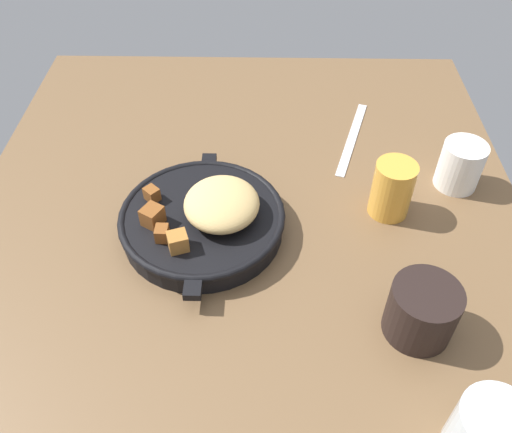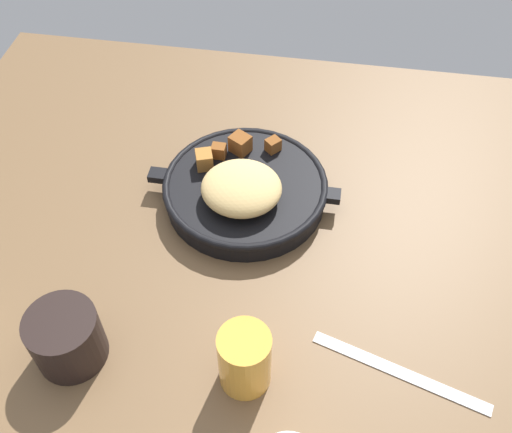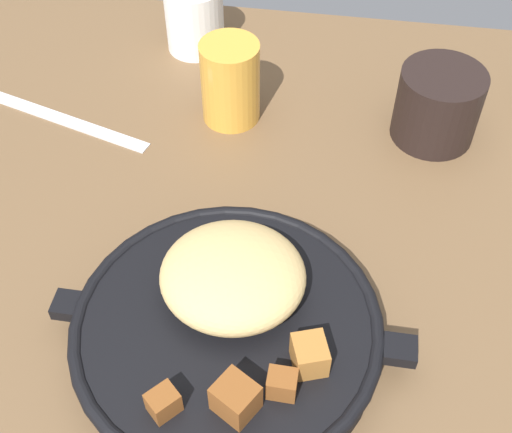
{
  "view_description": "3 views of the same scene",
  "coord_description": "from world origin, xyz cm",
  "px_view_note": "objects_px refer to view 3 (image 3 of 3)",
  "views": [
    {
      "loc": [
        56.46,
        2.7,
        60.58
      ],
      "look_at": [
        0.28,
        1.61,
        3.52
      ],
      "focal_mm": 37.25,
      "sensor_mm": 36.0,
      "label": 1
    },
    {
      "loc": [
        -11.49,
        54.7,
        69.66
      ],
      "look_at": [
        -3.24,
        3.28,
        7.89
      ],
      "focal_mm": 41.77,
      "sensor_mm": 36.0,
      "label": 2
    },
    {
      "loc": [
        6.81,
        -35.05,
        49.99
      ],
      "look_at": [
        0.86,
        3.14,
        5.75
      ],
      "focal_mm": 47.33,
      "sensor_mm": 36.0,
      "label": 3
    }
  ],
  "objects_px": {
    "white_creamer_pitcher": "(195,18)",
    "juice_glass_amber": "(230,82)",
    "cast_iron_skillet": "(231,324)",
    "coffee_mug_dark": "(438,105)",
    "butter_knife": "(59,118)"
  },
  "relations": [
    {
      "from": "butter_knife",
      "to": "coffee_mug_dark",
      "type": "height_order",
      "value": "coffee_mug_dark"
    },
    {
      "from": "white_creamer_pitcher",
      "to": "juice_glass_amber",
      "type": "relative_size",
      "value": 0.87
    },
    {
      "from": "juice_glass_amber",
      "to": "white_creamer_pitcher",
      "type": "bearing_deg",
      "value": 118.35
    },
    {
      "from": "juice_glass_amber",
      "to": "coffee_mug_dark",
      "type": "bearing_deg",
      "value": 0.84
    },
    {
      "from": "coffee_mug_dark",
      "to": "juice_glass_amber",
      "type": "relative_size",
      "value": 0.96
    },
    {
      "from": "white_creamer_pitcher",
      "to": "juice_glass_amber",
      "type": "xyz_separation_m",
      "value": [
        0.07,
        -0.12,
        0.01
      ]
    },
    {
      "from": "cast_iron_skillet",
      "to": "coffee_mug_dark",
      "type": "bearing_deg",
      "value": 59.88
    },
    {
      "from": "cast_iron_skillet",
      "to": "butter_knife",
      "type": "bearing_deg",
      "value": 133.82
    },
    {
      "from": "cast_iron_skillet",
      "to": "coffee_mug_dark",
      "type": "distance_m",
      "value": 0.34
    },
    {
      "from": "white_creamer_pitcher",
      "to": "juice_glass_amber",
      "type": "distance_m",
      "value": 0.14
    },
    {
      "from": "butter_knife",
      "to": "juice_glass_amber",
      "type": "xyz_separation_m",
      "value": [
        0.19,
        0.04,
        0.04
      ]
    },
    {
      "from": "cast_iron_skillet",
      "to": "juice_glass_amber",
      "type": "height_order",
      "value": "juice_glass_amber"
    },
    {
      "from": "cast_iron_skillet",
      "to": "white_creamer_pitcher",
      "type": "xyz_separation_m",
      "value": [
        -0.12,
        0.41,
        0.01
      ]
    },
    {
      "from": "coffee_mug_dark",
      "to": "white_creamer_pitcher",
      "type": "height_order",
      "value": "white_creamer_pitcher"
    },
    {
      "from": "butter_knife",
      "to": "juice_glass_amber",
      "type": "bearing_deg",
      "value": 27.63
    }
  ]
}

